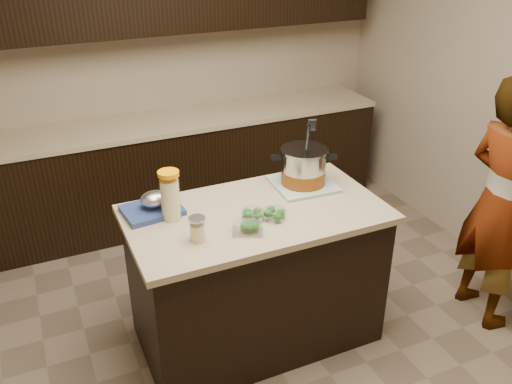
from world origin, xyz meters
TOP-DOWN VIEW (x-y plane):
  - ground_plane at (0.00, 0.00)m, footprint 4.00×4.00m
  - room_shell at (0.00, 0.00)m, footprint 4.04×4.04m
  - back_cabinets at (0.00, 1.74)m, footprint 3.60×0.63m
  - island at (0.00, 0.00)m, footprint 1.46×0.81m
  - dish_towel at (0.40, 0.18)m, footprint 0.38×0.38m
  - stock_pot at (0.40, 0.18)m, footprint 0.38×0.38m
  - lemonade_pitcher at (-0.46, 0.12)m, footprint 0.14×0.14m
  - mason_jar at (-0.40, -0.16)m, footprint 0.10×0.10m
  - broccoli_tub_left at (-0.06, -0.08)m, footprint 0.14×0.14m
  - broccoli_tub_right at (0.05, -0.13)m, footprint 0.16×0.16m
  - broccoli_tub_rect at (-0.14, -0.19)m, footprint 0.19×0.17m
  - blue_tray at (-0.53, 0.22)m, footprint 0.34×0.28m
  - person at (1.47, -0.40)m, footprint 0.44×0.63m

SIDE VIEW (x-z plane):
  - ground_plane at x=0.00m, z-range 0.00..0.00m
  - island at x=0.00m, z-range 0.00..0.90m
  - person at x=1.47m, z-range 0.00..1.63m
  - dish_towel at x=0.40m, z-range 0.90..0.92m
  - broccoli_tub_rect at x=-0.14m, z-range 0.90..0.95m
  - broccoli_tub_left at x=-0.06m, z-range 0.90..0.96m
  - broccoli_tub_right at x=0.05m, z-range 0.90..0.96m
  - back_cabinets at x=0.00m, z-range -0.22..2.10m
  - blue_tray at x=-0.53m, z-range 0.88..1.00m
  - mason_jar at x=-0.40m, z-range 0.89..1.03m
  - stock_pot at x=0.40m, z-range 0.81..1.22m
  - lemonade_pitcher at x=-0.46m, z-range 0.89..1.17m
  - room_shell at x=0.00m, z-range 0.35..3.07m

